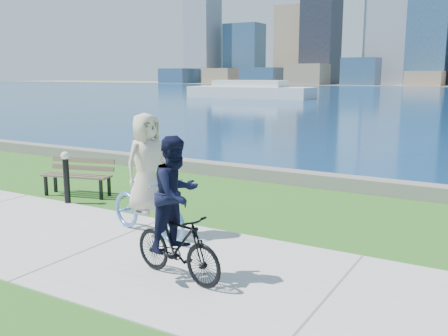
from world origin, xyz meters
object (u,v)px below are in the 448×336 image
(park_bench, at_px, (79,173))
(bollard_lamp, at_px, (66,174))
(cyclist_woman, at_px, (148,191))
(cyclist_man, at_px, (176,220))

(park_bench, bearing_deg, bollard_lamp, -76.74)
(cyclist_woman, distance_m, cyclist_man, 2.07)
(bollard_lamp, distance_m, cyclist_woman, 3.13)
(cyclist_woman, bearing_deg, cyclist_man, -115.50)
(bollard_lamp, bearing_deg, park_bench, 117.50)
(park_bench, bearing_deg, cyclist_woman, -39.53)
(park_bench, distance_m, bollard_lamp, 0.84)
(bollard_lamp, xyz_separation_m, cyclist_woman, (3.00, -0.87, 0.15))
(cyclist_man, bearing_deg, cyclist_woman, 60.00)
(park_bench, relative_size, cyclist_man, 0.87)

